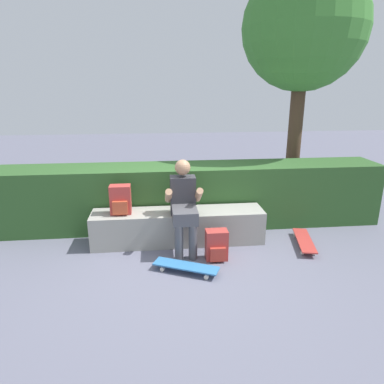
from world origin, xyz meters
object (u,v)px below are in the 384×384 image
(person_skater, at_px, (184,203))
(backpack_on_ground, at_px, (217,246))
(bench_main, at_px, (178,227))
(skateboard_near_person, at_px, (186,266))
(skateboard_beside_bench, at_px, (304,241))
(backpack_on_bench, at_px, (120,200))

(person_skater, relative_size, backpack_on_ground, 3.05)
(bench_main, relative_size, skateboard_near_person, 2.98)
(bench_main, xyz_separation_m, backpack_on_ground, (0.45, -0.57, -0.04))
(bench_main, bearing_deg, skateboard_beside_bench, -10.01)
(bench_main, relative_size, backpack_on_ground, 6.04)
(bench_main, distance_m, backpack_on_bench, 0.90)
(skateboard_near_person, xyz_separation_m, skateboard_beside_bench, (1.72, 0.54, 0.00))
(person_skater, distance_m, skateboard_near_person, 0.87)
(bench_main, bearing_deg, person_skater, -74.10)
(bench_main, bearing_deg, backpack_on_ground, -51.59)
(person_skater, bearing_deg, backpack_on_ground, -42.02)
(bench_main, distance_m, skateboard_near_person, 0.87)
(backpack_on_bench, xyz_separation_m, backpack_on_ground, (1.24, -0.56, -0.47))
(bench_main, height_order, person_skater, person_skater)
(skateboard_beside_bench, bearing_deg, person_skater, 176.97)
(bench_main, height_order, skateboard_near_person, bench_main)
(skateboard_beside_bench, relative_size, backpack_on_bench, 2.06)
(person_skater, height_order, backpack_on_bench, person_skater)
(bench_main, bearing_deg, backpack_on_bench, -179.31)
(bench_main, xyz_separation_m, backpack_on_bench, (-0.79, -0.01, 0.43))
(skateboard_near_person, bearing_deg, skateboard_beside_bench, 17.58)
(person_skater, height_order, backpack_on_ground, person_skater)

